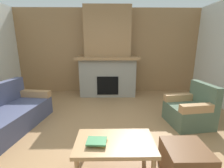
{
  "coord_description": "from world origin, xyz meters",
  "views": [
    {
      "loc": [
        0.06,
        -2.48,
        1.63
      ],
      "look_at": [
        0.11,
        0.76,
        0.81
      ],
      "focal_mm": 25.93,
      "sensor_mm": 36.0,
      "label": 1
    }
  ],
  "objects_px": {
    "couch": "(5,116)",
    "ottoman": "(185,161)",
    "fireplace": "(108,58)",
    "armchair": "(191,110)",
    "coffee_table": "(115,145)"
  },
  "relations": [
    {
      "from": "fireplace",
      "to": "coffee_table",
      "type": "height_order",
      "value": "fireplace"
    },
    {
      "from": "fireplace",
      "to": "armchair",
      "type": "bearing_deg",
      "value": -50.27
    },
    {
      "from": "armchair",
      "to": "coffee_table",
      "type": "height_order",
      "value": "armchair"
    },
    {
      "from": "fireplace",
      "to": "ottoman",
      "type": "bearing_deg",
      "value": -73.68
    },
    {
      "from": "fireplace",
      "to": "coffee_table",
      "type": "distance_m",
      "value": 3.4
    },
    {
      "from": "fireplace",
      "to": "couch",
      "type": "xyz_separation_m",
      "value": [
        -1.94,
        -2.25,
        -0.88
      ]
    },
    {
      "from": "coffee_table",
      "to": "fireplace",
      "type": "bearing_deg",
      "value": 92.1
    },
    {
      "from": "couch",
      "to": "ottoman",
      "type": "xyz_separation_m",
      "value": [
        2.93,
        -1.15,
        -0.09
      ]
    },
    {
      "from": "fireplace",
      "to": "armchair",
      "type": "relative_size",
      "value": 3.16
    },
    {
      "from": "fireplace",
      "to": "armchair",
      "type": "distance_m",
      "value": 2.82
    },
    {
      "from": "fireplace",
      "to": "armchair",
      "type": "height_order",
      "value": "fireplace"
    },
    {
      "from": "coffee_table",
      "to": "armchair",
      "type": "bearing_deg",
      "value": 37.96
    },
    {
      "from": "couch",
      "to": "ottoman",
      "type": "distance_m",
      "value": 3.15
    },
    {
      "from": "couch",
      "to": "coffee_table",
      "type": "xyz_separation_m",
      "value": [
        2.06,
        -1.06,
        0.09
      ]
    },
    {
      "from": "fireplace",
      "to": "ottoman",
      "type": "xyz_separation_m",
      "value": [
        1.0,
        -3.41,
        -0.96
      ]
    }
  ]
}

